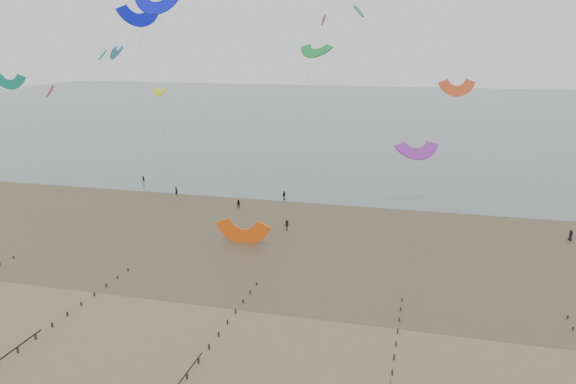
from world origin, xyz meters
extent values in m
plane|color=brown|center=(0.00, 0.00, 0.00)|extent=(500.00, 500.00, 0.00)
plane|color=#475654|center=(0.00, 200.00, 0.03)|extent=(500.00, 500.00, 0.00)
plane|color=#473A28|center=(0.00, 35.00, 0.01)|extent=(500.00, 500.00, 0.00)
ellipsoid|color=slate|center=(-18.00, 22.00, 0.01)|extent=(23.60, 14.36, 0.01)
ellipsoid|color=slate|center=(12.00, 38.00, 0.01)|extent=(33.64, 18.32, 0.01)
ellipsoid|color=slate|center=(-40.00, 40.00, 0.01)|extent=(26.95, 14.22, 0.01)
cube|color=black|center=(-32.00, 9.37, 0.19)|extent=(0.16, 0.16, 0.48)
cube|color=black|center=(-32.00, 12.00, 0.17)|extent=(0.16, 0.16, 0.45)
cube|color=black|center=(-14.00, -9.05, 0.29)|extent=(0.16, 0.16, 0.68)
cube|color=black|center=(-14.00, -6.42, 0.28)|extent=(0.16, 0.16, 0.65)
cube|color=black|center=(-14.00, -3.79, 0.26)|extent=(0.16, 0.16, 0.62)
cube|color=black|center=(-14.00, -1.16, 0.25)|extent=(0.16, 0.16, 0.59)
cube|color=black|center=(-14.00, 1.47, 0.23)|extent=(0.16, 0.16, 0.57)
cube|color=black|center=(-14.00, 4.11, 0.22)|extent=(0.16, 0.16, 0.54)
cube|color=black|center=(-14.00, 6.74, 0.20)|extent=(0.16, 0.16, 0.51)
cube|color=black|center=(-14.00, 9.37, 0.19)|extent=(0.16, 0.16, 0.48)
cube|color=black|center=(-14.00, 12.00, 0.17)|extent=(0.16, 0.16, 0.45)
cube|color=black|center=(4.00, -9.05, 0.29)|extent=(0.16, 0.16, 0.68)
cube|color=black|center=(4.00, -6.42, 0.28)|extent=(0.16, 0.16, 0.65)
cube|color=black|center=(4.00, -3.79, 0.26)|extent=(0.16, 0.16, 0.62)
cube|color=black|center=(4.00, -1.16, 0.25)|extent=(0.16, 0.16, 0.59)
cube|color=black|center=(4.00, 1.47, 0.23)|extent=(0.16, 0.16, 0.57)
cube|color=black|center=(4.00, 4.11, 0.22)|extent=(0.16, 0.16, 0.54)
cube|color=black|center=(4.00, 6.74, 0.20)|extent=(0.16, 0.16, 0.51)
cube|color=black|center=(4.00, 9.37, 0.19)|extent=(0.16, 0.16, 0.48)
cube|color=black|center=(4.00, 12.00, 0.17)|extent=(0.16, 0.16, 0.45)
cube|color=black|center=(22.00, -3.79, 0.26)|extent=(0.16, 0.16, 0.62)
cube|color=black|center=(22.00, -1.16, 0.25)|extent=(0.16, 0.16, 0.59)
cube|color=black|center=(22.00, 1.47, 0.23)|extent=(0.16, 0.16, 0.57)
cube|color=black|center=(22.00, 4.11, 0.22)|extent=(0.16, 0.16, 0.54)
cube|color=black|center=(22.00, 6.74, 0.20)|extent=(0.16, 0.16, 0.51)
cube|color=black|center=(22.00, 9.37, 0.19)|extent=(0.16, 0.16, 0.48)
cube|color=black|center=(22.00, 12.00, 0.17)|extent=(0.16, 0.16, 0.45)
cube|color=black|center=(40.00, 9.37, 0.19)|extent=(0.16, 0.16, 0.48)
cube|color=black|center=(40.00, 12.00, 0.17)|extent=(0.16, 0.16, 0.45)
imported|color=black|center=(-24.37, 48.93, 0.94)|extent=(0.80, 0.67, 1.87)
imported|color=black|center=(45.92, 39.72, 0.84)|extent=(0.79, 0.96, 1.69)
imported|color=black|center=(-2.70, 51.05, 0.93)|extent=(0.66, 1.16, 1.87)
imported|color=black|center=(2.34, 33.69, 0.84)|extent=(1.22, 0.91, 1.67)
imported|color=black|center=(-9.32, 43.37, 0.83)|extent=(0.84, 0.67, 1.66)
imported|color=black|center=(-35.93, 56.91, 0.79)|extent=(0.60, 0.41, 1.58)
camera|label=1|loc=(23.99, -50.17, 29.54)|focal=35.00mm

